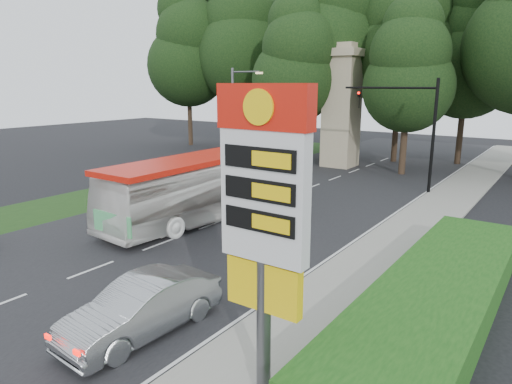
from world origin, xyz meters
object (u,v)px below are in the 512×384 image
Objects in this scene: monument at (342,105)px; sedan_silver at (142,307)px; streetlight_signs at (235,117)px; gas_station_pylon at (264,203)px; transit_bus at (205,188)px; traffic_signal_mast at (413,119)px.

monument reaches higher than sedan_silver.
streetlight_signs is at bearing 124.19° from sedan_silver.
monument is at bearing 111.80° from gas_station_pylon.
transit_bus is at bearing -86.99° from monument.
gas_station_pylon is 1.43× the size of sedan_silver.
traffic_signal_mast is 9.76m from monument.
sedan_silver is at bearing -53.47° from transit_bus.
gas_station_pylon is 0.58× the size of transit_bus.
monument is at bearing 97.04° from transit_bus.
streetlight_signs reaches higher than traffic_signal_mast.
monument is (-11.20, 28.01, 0.66)m from gas_station_pylon.
sedan_silver is at bearing -75.84° from monument.
streetlight_signs reaches higher than gas_station_pylon.
gas_station_pylon is at bearing -51.04° from streetlight_signs.
monument reaches higher than gas_station_pylon.
transit_bus is 2.48× the size of sedan_silver.
traffic_signal_mast is at bearing 91.33° from sedan_silver.
monument is 0.85× the size of transit_bus.
transit_bus is at bearing 136.67° from gas_station_pylon.
transit_bus is (5.95, -10.36, -2.79)m from streetlight_signs.
monument is at bearing 107.19° from sedan_silver.
transit_bus reaches higher than sedan_silver.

